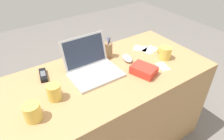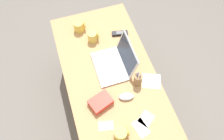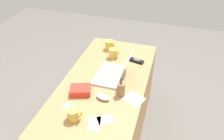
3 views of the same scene
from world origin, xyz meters
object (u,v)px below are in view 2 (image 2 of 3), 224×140
at_px(coffee_mug_spare, 121,133).
at_px(pen_holder, 138,80).
at_px(computer_mouse, 126,97).
at_px(coffee_mug_white, 79,26).
at_px(cordless_phone, 120,33).
at_px(coffee_mug_tall, 93,36).
at_px(snack_bag, 101,102).
at_px(laptop, 115,63).

relative_size(coffee_mug_spare, pen_holder, 0.61).
bearing_deg(computer_mouse, coffee_mug_white, -154.60).
distance_m(coffee_mug_spare, cordless_phone, 0.88).
relative_size(coffee_mug_white, coffee_mug_tall, 1.04).
distance_m(coffee_mug_spare, pen_holder, 0.42).
relative_size(computer_mouse, coffee_mug_white, 1.15).
distance_m(coffee_mug_tall, pen_holder, 0.55).
bearing_deg(computer_mouse, coffee_mug_spare, -15.48).
distance_m(computer_mouse, cordless_phone, 0.60).
bearing_deg(snack_bag, coffee_mug_spare, 13.93).
relative_size(computer_mouse, pen_holder, 0.70).
relative_size(coffee_mug_white, coffee_mug_spare, 0.99).
bearing_deg(coffee_mug_tall, computer_mouse, 8.83).
xyz_separation_m(coffee_mug_white, cordless_phone, (0.16, 0.33, -0.04)).
height_order(coffee_mug_tall, cordless_phone, coffee_mug_tall).
bearing_deg(coffee_mug_white, coffee_mug_spare, 2.68).
xyz_separation_m(coffee_mug_spare, snack_bag, (-0.26, -0.07, -0.02)).
bearing_deg(coffee_mug_spare, snack_bag, -166.07).
xyz_separation_m(laptop, coffee_mug_white, (-0.45, -0.18, 0.00)).
distance_m(coffee_mug_tall, snack_bag, 0.59).
bearing_deg(cordless_phone, pen_holder, -3.07).
bearing_deg(coffee_mug_tall, coffee_mug_spare, -2.56).
bearing_deg(cordless_phone, computer_mouse, -14.33).
height_order(computer_mouse, snack_bag, snack_bag).
xyz_separation_m(coffee_mug_white, pen_holder, (0.66, 0.30, 0.01)).
height_order(coffee_mug_white, coffee_mug_spare, coffee_mug_white).
bearing_deg(coffee_mug_spare, pen_holder, 143.17).
bearing_deg(snack_bag, coffee_mug_tall, 169.98).
bearing_deg(coffee_mug_white, laptop, 21.97).
bearing_deg(laptop, coffee_mug_tall, -162.25).
height_order(coffee_mug_tall, pen_holder, pen_holder).
bearing_deg(coffee_mug_tall, snack_bag, -10.02).
bearing_deg(laptop, snack_bag, -35.68).
bearing_deg(coffee_mug_tall, pen_holder, 22.90).
distance_m(computer_mouse, snack_bag, 0.20).
height_order(coffee_mug_spare, cordless_phone, coffee_mug_spare).
bearing_deg(pen_holder, laptop, -150.13).
xyz_separation_m(computer_mouse, snack_bag, (-0.01, -0.20, 0.01)).
relative_size(laptop, coffee_mug_tall, 3.43).
xyz_separation_m(pen_holder, snack_bag, (0.07, -0.32, -0.03)).
bearing_deg(snack_bag, pen_holder, 103.16).
distance_m(laptop, pen_holder, 0.24).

